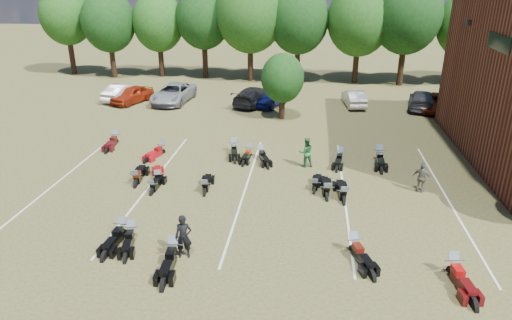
# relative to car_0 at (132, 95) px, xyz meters

# --- Properties ---
(ground) EXTENTS (160.00, 160.00, 0.00)m
(ground) POSITION_rel_car_0_xyz_m (14.98, -18.54, -0.71)
(ground) COLOR brown
(ground) RESTS_ON ground
(car_0) EXTENTS (3.12, 4.49, 1.42)m
(car_0) POSITION_rel_car_0_xyz_m (0.00, 0.00, 0.00)
(car_0) COLOR maroon
(car_0) RESTS_ON ground
(car_1) EXTENTS (2.55, 4.66, 1.45)m
(car_1) POSITION_rel_car_0_xyz_m (-1.07, 0.74, 0.02)
(car_1) COLOR silver
(car_1) RESTS_ON ground
(car_2) EXTENTS (3.06, 5.86, 1.58)m
(car_2) POSITION_rel_car_0_xyz_m (3.46, 0.59, 0.08)
(car_2) COLOR gray
(car_2) RESTS_ON ground
(car_3) EXTENTS (3.81, 5.58, 1.50)m
(car_3) POSITION_rel_car_0_xyz_m (10.50, 0.67, 0.04)
(car_3) COLOR black
(car_3) RESTS_ON ground
(car_4) EXTENTS (2.97, 4.32, 1.36)m
(car_4) POSITION_rel_car_0_xyz_m (11.88, 0.40, -0.03)
(car_4) COLOR #0B1050
(car_4) RESTS_ON ground
(car_5) EXTENTS (1.91, 4.17, 1.32)m
(car_5) POSITION_rel_car_0_xyz_m (18.69, 1.25, -0.05)
(car_5) COLOR #B6B6B1
(car_5) RESTS_ON ground
(car_6) EXTENTS (3.89, 5.24, 1.32)m
(car_6) POSITION_rel_car_0_xyz_m (25.12, 0.57, -0.05)
(car_6) COLOR #621805
(car_6) RESTS_ON ground
(car_7) EXTENTS (3.05, 5.31, 1.45)m
(car_7) POSITION_rel_car_0_xyz_m (24.14, 1.16, 0.01)
(car_7) COLOR #3A3A40
(car_7) RESTS_ON ground
(person_black) EXTENTS (0.71, 0.53, 1.77)m
(person_black) POSITION_rel_car_0_xyz_m (10.49, -21.85, 0.18)
(person_black) COLOR black
(person_black) RESTS_ON ground
(person_green) EXTENTS (1.00, 0.87, 1.75)m
(person_green) POSITION_rel_car_0_xyz_m (14.98, -12.24, 0.16)
(person_green) COLOR #27683A
(person_green) RESTS_ON ground
(person_grey) EXTENTS (0.99, 0.80, 1.58)m
(person_grey) POSITION_rel_car_0_xyz_m (20.79, -14.89, 0.08)
(person_grey) COLOR #605E53
(person_grey) RESTS_ON ground
(motorcycle_1) EXTENTS (0.79, 2.26, 1.25)m
(motorcycle_1) POSITION_rel_car_0_xyz_m (7.51, -20.76, -0.71)
(motorcycle_1) COLOR black
(motorcycle_1) RESTS_ON ground
(motorcycle_2) EXTENTS (1.10, 2.19, 1.17)m
(motorcycle_2) POSITION_rel_car_0_xyz_m (7.97, -20.90, -0.71)
(motorcycle_2) COLOR black
(motorcycle_2) RESTS_ON ground
(motorcycle_3) EXTENTS (0.94, 2.45, 1.34)m
(motorcycle_3) POSITION_rel_car_0_xyz_m (10.10, -22.06, -0.71)
(motorcycle_3) COLOR black
(motorcycle_3) RESTS_ON ground
(motorcycle_5) EXTENTS (1.41, 2.37, 1.26)m
(motorcycle_5) POSITION_rel_car_0_xyz_m (17.04, -20.83, -0.71)
(motorcycle_5) COLOR black
(motorcycle_5) RESTS_ON ground
(motorcycle_6) EXTENTS (1.07, 2.45, 1.32)m
(motorcycle_6) POSITION_rel_car_0_xyz_m (20.50, -21.86, -0.71)
(motorcycle_6) COLOR #460A0B
(motorcycle_6) RESTS_ON ground
(motorcycle_7) EXTENTS (1.38, 2.30, 1.22)m
(motorcycle_7) POSITION_rel_car_0_xyz_m (7.37, -15.57, -0.71)
(motorcycle_7) COLOR maroon
(motorcycle_7) RESTS_ON ground
(motorcycle_8) EXTENTS (1.03, 2.44, 1.32)m
(motorcycle_8) POSITION_rel_car_0_xyz_m (6.27, -15.90, -0.71)
(motorcycle_8) COLOR black
(motorcycle_8) RESTS_ON ground
(motorcycle_9) EXTENTS (0.68, 2.05, 1.14)m
(motorcycle_9) POSITION_rel_car_0_xyz_m (7.41, -16.69, -0.71)
(motorcycle_9) COLOR black
(motorcycle_9) RESTS_ON ground
(motorcycle_10) EXTENTS (0.87, 2.21, 1.20)m
(motorcycle_10) POSITION_rel_car_0_xyz_m (10.05, -16.42, -0.71)
(motorcycle_10) COLOR black
(motorcycle_10) RESTS_ON ground
(motorcycle_11) EXTENTS (0.95, 2.07, 1.11)m
(motorcycle_11) POSITION_rel_car_0_xyz_m (15.50, -15.53, -0.71)
(motorcycle_11) COLOR black
(motorcycle_11) RESTS_ON ground
(motorcycle_12) EXTENTS (0.87, 2.35, 1.29)m
(motorcycle_12) POSITION_rel_car_0_xyz_m (16.09, -16.21, -0.71)
(motorcycle_12) COLOR black
(motorcycle_12) RESTS_ON ground
(motorcycle_13) EXTENTS (0.94, 2.38, 1.30)m
(motorcycle_13) POSITION_rel_car_0_xyz_m (16.88, -16.52, -0.71)
(motorcycle_13) COLOR black
(motorcycle_13) RESTS_ON ground
(motorcycle_14) EXTENTS (0.86, 2.29, 1.26)m
(motorcycle_14) POSITION_rel_car_0_xyz_m (2.65, -9.90, -0.71)
(motorcycle_14) COLOR #44090F
(motorcycle_14) RESTS_ON ground
(motorcycle_15) EXTENTS (1.30, 2.21, 1.18)m
(motorcycle_15) POSITION_rel_car_0_xyz_m (6.20, -11.32, -0.71)
(motorcycle_15) COLOR #9F0B14
(motorcycle_15) RESTS_ON ground
(motorcycle_16) EXTENTS (1.14, 2.37, 1.27)m
(motorcycle_16) POSITION_rel_car_0_xyz_m (10.54, -10.52, -0.71)
(motorcycle_16) COLOR black
(motorcycle_16) RESTS_ON ground
(motorcycle_17) EXTENTS (0.87, 2.09, 1.13)m
(motorcycle_17) POSITION_rel_car_0_xyz_m (11.59, -11.08, -0.71)
(motorcycle_17) COLOR black
(motorcycle_17) RESTS_ON ground
(motorcycle_18) EXTENTS (1.34, 2.21, 1.17)m
(motorcycle_18) POSITION_rel_car_0_xyz_m (12.31, -11.30, -0.71)
(motorcycle_18) COLOR black
(motorcycle_18) RESTS_ON ground
(motorcycle_19) EXTENTS (0.87, 2.46, 1.36)m
(motorcycle_19) POSITION_rel_car_0_xyz_m (19.24, -10.86, -0.71)
(motorcycle_19) COLOR black
(motorcycle_19) RESTS_ON ground
(motorcycle_20) EXTENTS (1.00, 2.20, 1.18)m
(motorcycle_20) POSITION_rel_car_0_xyz_m (16.97, -11.21, -0.71)
(motorcycle_20) COLOR black
(motorcycle_20) RESTS_ON ground
(tree_line) EXTENTS (56.00, 6.00, 9.79)m
(tree_line) POSITION_rel_car_0_xyz_m (13.98, 10.46, 5.60)
(tree_line) COLOR black
(tree_line) RESTS_ON ground
(young_tree_midfield) EXTENTS (3.20, 3.20, 4.70)m
(young_tree_midfield) POSITION_rel_car_0_xyz_m (12.98, -3.04, 2.38)
(young_tree_midfield) COLOR black
(young_tree_midfield) RESTS_ON ground
(parking_lines) EXTENTS (20.10, 14.00, 0.01)m
(parking_lines) POSITION_rel_car_0_xyz_m (11.98, -15.54, -0.70)
(parking_lines) COLOR silver
(parking_lines) RESTS_ON ground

